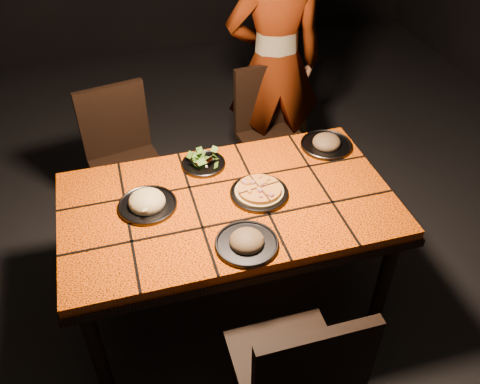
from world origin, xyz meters
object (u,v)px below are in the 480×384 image
object	(u,v)px
dining_table	(228,213)
chair_near	(298,374)
chair_far_left	(123,151)
plate_pizza	(259,192)
plate_pasta	(147,203)
chair_far_right	(269,126)
diner	(275,65)

from	to	relation	value
dining_table	chair_near	world-z (taller)	chair_near
chair_far_left	plate_pizza	bearing A→B (deg)	-66.10
chair_far_left	plate_pasta	xyz separation A→B (m)	(0.07, -0.81, 0.24)
plate_pasta	chair_near	bearing A→B (deg)	-64.81
dining_table	chair_far_right	bearing A→B (deg)	60.17
chair_near	chair_far_right	size ratio (longest dim) A/B	1.07
chair_near	plate_pasta	size ratio (longest dim) A/B	3.48
diner	plate_pizza	bearing A→B (deg)	75.10
dining_table	plate_pizza	size ratio (longest dim) A/B	5.62
diner	chair_far_right	bearing A→B (deg)	72.56
plate_pizza	plate_pasta	bearing A→B (deg)	173.43
dining_table	chair_far_left	distance (m)	0.99
plate_pizza	plate_pasta	world-z (taller)	plate_pasta
chair_near	plate_pasta	world-z (taller)	chair_near
chair_far_right	plate_pizza	size ratio (longest dim) A/B	3.17
chair_far_left	diner	world-z (taller)	diner
chair_far_right	diner	xyz separation A→B (m)	(0.08, 0.17, 0.35)
dining_table	chair_near	xyz separation A→B (m)	(0.05, -0.85, -0.11)
chair_far_left	diner	bearing A→B (deg)	0.49
diner	plate_pasta	world-z (taller)	diner
dining_table	diner	size ratio (longest dim) A/B	0.93
chair_far_left	chair_far_right	size ratio (longest dim) A/B	1.02
diner	chair_far_left	bearing A→B (deg)	18.89
dining_table	plate_pizza	xyz separation A→B (m)	(0.16, 0.00, 0.10)
chair_far_right	plate_pasta	xyz separation A→B (m)	(-0.90, -0.85, 0.25)
dining_table	plate_pasta	world-z (taller)	plate_pasta
chair_far_left	plate_pasta	bearing A→B (deg)	-96.13
diner	plate_pizza	size ratio (longest dim) A/B	6.05
chair_far_left	plate_pasta	size ratio (longest dim) A/B	3.30
dining_table	chair_far_left	xyz separation A→B (m)	(-0.45, 0.87, -0.14)
chair_far_right	plate_pizza	bearing A→B (deg)	-118.44
chair_near	chair_far_right	bearing A→B (deg)	-104.99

